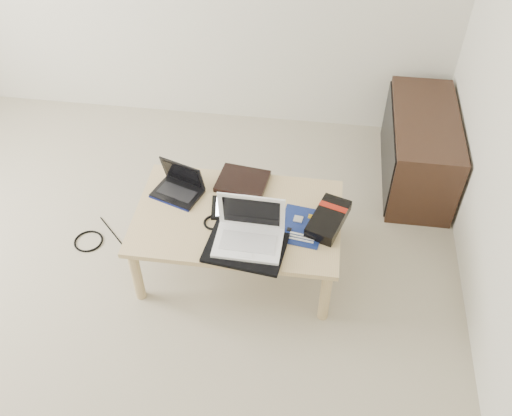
# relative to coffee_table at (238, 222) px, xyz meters

# --- Properties ---
(ground) EXTENTS (4.00, 4.00, 0.00)m
(ground) POSITION_rel_coffee_table_xyz_m (-0.73, -0.55, -0.35)
(ground) COLOR #ACA18B
(ground) RESTS_ON ground
(coffee_table) EXTENTS (1.10, 0.70, 0.40)m
(coffee_table) POSITION_rel_coffee_table_xyz_m (0.00, 0.00, 0.00)
(coffee_table) COLOR tan
(coffee_table) RESTS_ON ground
(media_cabinet) EXTENTS (0.41, 0.90, 0.50)m
(media_cabinet) POSITION_rel_coffee_table_xyz_m (1.04, 0.90, -0.10)
(media_cabinet) COLOR #3B2318
(media_cabinet) RESTS_ON ground
(book) EXTENTS (0.30, 0.26, 0.03)m
(book) POSITION_rel_coffee_table_xyz_m (-0.01, 0.26, 0.06)
(book) COLOR black
(book) RESTS_ON coffee_table
(netbook) EXTENTS (0.30, 0.26, 0.19)m
(netbook) POSITION_rel_coffee_table_xyz_m (-0.35, 0.14, 0.09)
(netbook) COLOR black
(netbook) RESTS_ON coffee_table
(tablet) EXTENTS (0.26, 0.21, 0.01)m
(tablet) POSITION_rel_coffee_table_xyz_m (-0.03, 0.05, 0.05)
(tablet) COLOR black
(tablet) RESTS_ON coffee_table
(remote) EXTENTS (0.07, 0.20, 0.02)m
(remote) POSITION_rel_coffee_table_xyz_m (0.10, 0.04, 0.06)
(remote) COLOR #AFAFB3
(remote) RESTS_ON coffee_table
(neoprene_sleeve) EXTENTS (0.43, 0.33, 0.02)m
(neoprene_sleeve) POSITION_rel_coffee_table_xyz_m (0.08, -0.23, 0.06)
(neoprene_sleeve) COLOR black
(neoprene_sleeve) RESTS_ON coffee_table
(white_laptop) EXTENTS (0.34, 0.25, 0.25)m
(white_laptop) POSITION_rel_coffee_table_xyz_m (0.09, -0.18, 0.12)
(white_laptop) COLOR white
(white_laptop) RESTS_ON neoprene_sleeve
(motherboard) EXTENTS (0.26, 0.31, 0.01)m
(motherboard) POSITION_rel_coffee_table_xyz_m (0.35, -0.04, 0.05)
(motherboard) COLOR #0B1749
(motherboard) RESTS_ON coffee_table
(gpu_box) EXTENTS (0.24, 0.34, 0.07)m
(gpu_box) POSITION_rel_coffee_table_xyz_m (0.48, 0.01, 0.08)
(gpu_box) COLOR black
(gpu_box) RESTS_ON coffee_table
(cable_coil) EXTENTS (0.14, 0.14, 0.01)m
(cable_coil) POSITION_rel_coffee_table_xyz_m (-0.11, -0.07, 0.05)
(cable_coil) COLOR black
(cable_coil) RESTS_ON coffee_table
(floor_cable_coil) EXTENTS (0.22, 0.22, 0.01)m
(floor_cable_coil) POSITION_rel_coffee_table_xyz_m (-0.93, 0.05, -0.35)
(floor_cable_coil) COLOR black
(floor_cable_coil) RESTS_ON ground
(floor_cable_trail) EXTENTS (0.26, 0.25, 0.01)m
(floor_cable_trail) POSITION_rel_coffee_table_xyz_m (-0.80, 0.13, -0.35)
(floor_cable_trail) COLOR black
(floor_cable_trail) RESTS_ON ground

